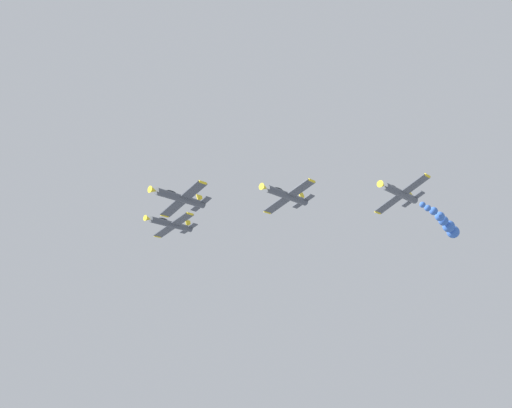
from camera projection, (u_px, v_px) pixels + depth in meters
airplane_lead at (180, 198)px, 82.15m from camera, size 9.04×10.35×3.81m
airplane_left_inner at (286, 195)px, 82.59m from camera, size 9.14×10.35×3.54m
airplane_right_inner at (171, 224)px, 97.52m from camera, size 9.29×10.35×3.30m
airplane_left_outer at (399, 193)px, 80.86m from camera, size 8.85×10.35×4.29m
smoke_trail_left_outer at (446, 224)px, 91.71m from camera, size 2.38×13.36×3.62m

